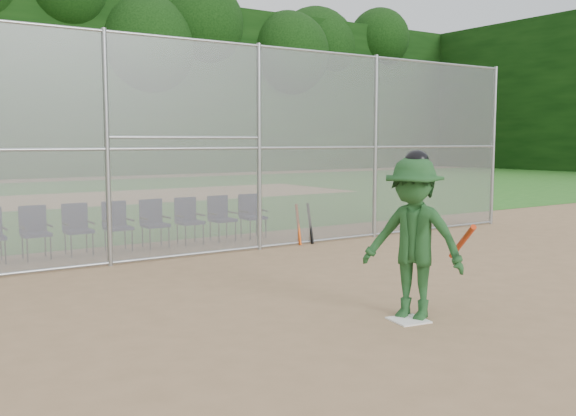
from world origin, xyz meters
TOP-DOWN VIEW (x-y plane):
  - ground at (0.00, 0.00)m, footprint 100.00×100.00m
  - grass_strip at (0.00, 18.00)m, footprint 100.00×100.00m
  - dirt_patch_far at (0.00, 18.00)m, footprint 24.00×24.00m
  - backstop_fence at (0.00, 5.00)m, footprint 16.09×0.09m
  - treeline at (0.00, 20.00)m, footprint 81.00×60.00m
  - home_plate at (-0.16, -0.32)m, footprint 0.46×0.46m
  - batter_at_plate at (-0.05, -0.26)m, footprint 1.20×1.47m
  - water_cooler at (5.72, 5.40)m, footprint 0.34×0.34m
  - spare_bats at (2.11, 5.03)m, footprint 0.36×0.25m
  - chair_3 at (-2.90, 6.37)m, footprint 0.54×0.52m
  - chair_4 at (-2.14, 6.37)m, footprint 0.54×0.52m
  - chair_5 at (-1.38, 6.37)m, footprint 0.54×0.52m
  - chair_6 at (-0.61, 6.37)m, footprint 0.54×0.52m
  - chair_7 at (0.15, 6.37)m, footprint 0.54×0.52m
  - chair_8 at (0.91, 6.37)m, footprint 0.54×0.52m
  - chair_9 at (1.68, 6.37)m, footprint 0.54×0.52m

SIDE VIEW (x-z plane):
  - ground at x=0.00m, z-range 0.00..0.00m
  - grass_strip at x=0.00m, z-range 0.01..0.01m
  - dirt_patch_far at x=0.00m, z-range 0.01..0.01m
  - home_plate at x=-0.16m, z-range 0.00..0.02m
  - water_cooler at x=5.72m, z-range 0.00..0.43m
  - spare_bats at x=2.11m, z-range 0.00..0.85m
  - chair_3 at x=-2.90m, z-range 0.00..0.96m
  - chair_4 at x=-2.14m, z-range 0.00..0.96m
  - chair_5 at x=-1.38m, z-range 0.00..0.96m
  - chair_6 at x=-0.61m, z-range 0.00..0.96m
  - chair_7 at x=0.15m, z-range 0.00..0.96m
  - chair_8 at x=0.91m, z-range 0.00..0.96m
  - chair_9 at x=1.68m, z-range 0.00..0.96m
  - batter_at_plate at x=-0.05m, z-range -0.03..2.00m
  - backstop_fence at x=0.00m, z-range 0.07..4.07m
  - treeline at x=0.00m, z-range 0.00..11.00m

